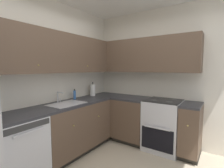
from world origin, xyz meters
TOP-DOWN VIEW (x-y plane):
  - wall_back at (0.00, 1.52)m, footprint 3.52×0.05m
  - wall_right at (1.74, 0.00)m, footprint 0.05×3.10m
  - dishwasher at (-0.56, 1.20)m, footprint 0.60×0.63m
  - lower_cabinets_back at (0.43, 1.20)m, footprint 1.37×0.62m
  - countertop_back at (0.43, 1.20)m, footprint 2.57×0.60m
  - lower_cabinets_right at (1.41, 0.22)m, footprint 0.62×1.59m
  - countertop_right at (1.41, 0.22)m, footprint 0.60×1.59m
  - oven_range at (1.43, -0.07)m, footprint 0.68×0.62m
  - upper_cabinets_back at (0.27, 1.34)m, footprint 2.25×0.34m
  - upper_cabinets_right at (1.55, 0.43)m, footprint 0.32×2.14m
  - sink at (0.25, 1.17)m, footprint 0.58×0.40m
  - faucet at (0.25, 1.38)m, footprint 0.07×0.16m
  - soap_bottle at (0.62, 1.38)m, footprint 0.05×0.05m
  - paper_towel_roll at (1.12, 1.36)m, footprint 0.11×0.11m

SIDE VIEW (x-z plane):
  - dishwasher at x=-0.56m, z-range 0.00..0.87m
  - lower_cabinets_right at x=1.41m, z-range 0.00..0.87m
  - lower_cabinets_back at x=0.43m, z-range 0.00..0.87m
  - oven_range at x=1.43m, z-range -0.07..0.99m
  - sink at x=0.25m, z-range 0.81..0.91m
  - countertop_right at x=1.41m, z-range 0.87..0.90m
  - countertop_back at x=0.43m, z-range 0.87..0.90m
  - soap_bottle at x=0.62m, z-range 0.89..1.09m
  - faucet at x=0.25m, z-range 0.92..1.11m
  - paper_towel_roll at x=1.12m, z-range 0.87..1.18m
  - wall_back at x=0.00m, z-range 0.00..2.66m
  - wall_right at x=1.74m, z-range 0.00..2.66m
  - upper_cabinets_back at x=0.27m, z-range 1.42..2.07m
  - upper_cabinets_right at x=1.55m, z-range 1.42..2.07m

